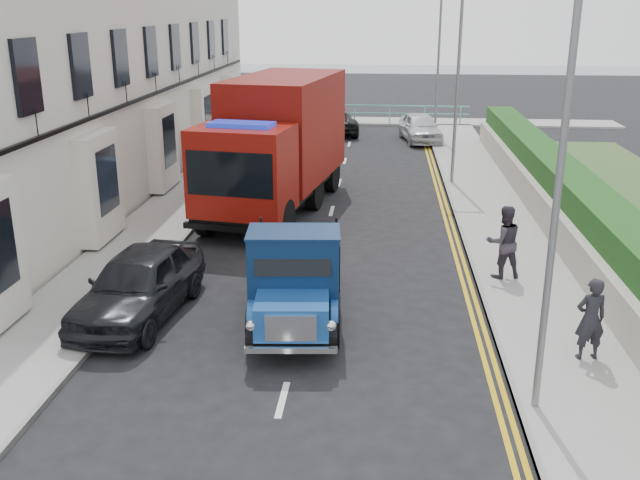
# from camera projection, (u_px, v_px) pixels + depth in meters

# --- Properties ---
(ground) EXTENTS (120.00, 120.00, 0.00)m
(ground) POSITION_uv_depth(u_px,v_px,m) (296.00, 348.00, 14.31)
(ground) COLOR black
(ground) RESTS_ON ground
(pavement_west) EXTENTS (2.40, 38.00, 0.12)m
(pavement_west) POSITION_uv_depth(u_px,v_px,m) (171.00, 214.00, 23.23)
(pavement_west) COLOR gray
(pavement_west) RESTS_ON ground
(pavement_east) EXTENTS (2.60, 38.00, 0.12)m
(pavement_east) POSITION_uv_depth(u_px,v_px,m) (498.00, 222.00, 22.36)
(pavement_east) COLOR gray
(pavement_east) RESTS_ON ground
(promenade) EXTENTS (30.00, 2.50, 0.12)m
(promenade) POSITION_uv_depth(u_px,v_px,m) (355.00, 121.00, 41.71)
(promenade) COLOR gray
(promenade) RESTS_ON ground
(sea_plane) EXTENTS (120.00, 120.00, 0.00)m
(sea_plane) POSITION_uv_depth(u_px,v_px,m) (368.00, 74.00, 71.04)
(sea_plane) COLOR slate
(sea_plane) RESTS_ON ground
(garden_east) EXTENTS (1.45, 28.00, 1.75)m
(garden_east) POSITION_uv_depth(u_px,v_px,m) (563.00, 197.00, 21.94)
(garden_east) COLOR #B2AD9E
(garden_east) RESTS_ON ground
(seafront_railing) EXTENTS (13.00, 0.08, 1.11)m
(seafront_railing) POSITION_uv_depth(u_px,v_px,m) (354.00, 114.00, 40.79)
(seafront_railing) COLOR #59B2A5
(seafront_railing) RESTS_ON ground
(lamp_near) EXTENTS (1.23, 0.18, 7.00)m
(lamp_near) POSITION_uv_depth(u_px,v_px,m) (551.00, 181.00, 10.81)
(lamp_near) COLOR slate
(lamp_near) RESTS_ON ground
(lamp_mid) EXTENTS (1.23, 0.18, 7.00)m
(lamp_mid) POSITION_uv_depth(u_px,v_px,m) (454.00, 78.00, 25.94)
(lamp_mid) COLOR slate
(lamp_mid) RESTS_ON ground
(lamp_far) EXTENTS (1.23, 0.18, 7.00)m
(lamp_far) POSITION_uv_depth(u_px,v_px,m) (436.00, 58.00, 35.40)
(lamp_far) COLOR slate
(lamp_far) RESTS_ON ground
(bedford_lorry) EXTENTS (2.20, 4.79, 2.20)m
(bedford_lorry) POSITION_uv_depth(u_px,v_px,m) (294.00, 285.00, 14.77)
(bedford_lorry) COLOR black
(bedford_lorry) RESTS_ON ground
(red_lorry) EXTENTS (4.06, 8.57, 4.31)m
(red_lorry) POSITION_uv_depth(u_px,v_px,m) (277.00, 141.00, 23.33)
(red_lorry) COLOR black
(red_lorry) RESTS_ON ground
(parked_car_front) EXTENTS (2.22, 4.58, 1.51)m
(parked_car_front) POSITION_uv_depth(u_px,v_px,m) (139.00, 284.00, 15.53)
(parked_car_front) COLOR black
(parked_car_front) RESTS_ON ground
(parked_car_mid) EXTENTS (1.75, 4.05, 1.30)m
(parked_car_mid) POSITION_uv_depth(u_px,v_px,m) (232.00, 182.00, 24.97)
(parked_car_mid) COLOR #5582B7
(parked_car_mid) RESTS_ON ground
(parked_car_rear) EXTENTS (2.25, 4.70, 1.32)m
(parked_car_rear) POSITION_uv_depth(u_px,v_px,m) (274.00, 162.00, 28.02)
(parked_car_rear) COLOR silver
(parked_car_rear) RESTS_ON ground
(seafront_car_left) EXTENTS (2.87, 4.87, 1.27)m
(seafront_car_left) POSITION_uv_depth(u_px,v_px,m) (335.00, 121.00, 37.89)
(seafront_car_left) COLOR black
(seafront_car_left) RESTS_ON ground
(seafront_car_right) EXTENTS (2.34, 4.38, 1.42)m
(seafront_car_right) POSITION_uv_depth(u_px,v_px,m) (420.00, 127.00, 35.63)
(seafront_car_right) COLOR silver
(seafront_car_right) RESTS_ON ground
(pedestrian_east_near) EXTENTS (0.66, 0.50, 1.63)m
(pedestrian_east_near) POSITION_uv_depth(u_px,v_px,m) (591.00, 319.00, 13.38)
(pedestrian_east_near) COLOR black
(pedestrian_east_near) RESTS_ON pavement_east
(pedestrian_east_far) EXTENTS (1.02, 0.88, 1.83)m
(pedestrian_east_far) POSITION_uv_depth(u_px,v_px,m) (504.00, 242.00, 17.42)
(pedestrian_east_far) COLOR #372F3A
(pedestrian_east_far) RESTS_ON pavement_east
(pedestrian_west_near) EXTENTS (1.14, 0.54, 1.89)m
(pedestrian_west_near) POSITION_uv_depth(u_px,v_px,m) (219.00, 160.00, 26.48)
(pedestrian_west_near) COLOR black
(pedestrian_west_near) RESTS_ON pavement_west
(pedestrian_west_far) EXTENTS (0.91, 0.64, 1.76)m
(pedestrian_west_far) POSITION_uv_depth(u_px,v_px,m) (193.00, 149.00, 28.79)
(pedestrian_west_far) COLOR #3F2E2D
(pedestrian_west_far) RESTS_ON pavement_west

